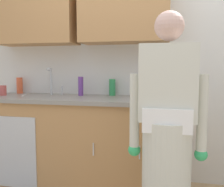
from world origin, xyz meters
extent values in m
cube|color=silver|center=(0.00, 1.05, 1.35)|extent=(4.80, 0.10, 2.70)
cube|color=#B27F4C|center=(-1.04, 0.83, 1.85)|extent=(0.91, 0.34, 0.70)
cube|color=#B27F4C|center=(-0.05, 0.83, 1.85)|extent=(0.91, 0.34, 0.70)
cube|color=#B27F4C|center=(-0.55, 0.70, 0.45)|extent=(1.90, 0.60, 0.90)
cube|color=#B7BABF|center=(-1.15, 0.39, 0.41)|extent=(0.60, 0.01, 0.72)
cylinder|color=silver|center=(-0.27, 0.39, 0.50)|extent=(0.01, 0.01, 0.12)
cylinder|color=silver|center=(0.16, 0.39, 0.50)|extent=(0.01, 0.01, 0.12)
cube|color=gray|center=(-0.55, 0.70, 0.92)|extent=(1.96, 0.66, 0.04)
cube|color=#B7BABF|center=(-0.85, 0.70, 0.92)|extent=(0.50, 0.36, 0.03)
cylinder|color=#B7BABF|center=(-0.89, 0.85, 1.09)|extent=(0.02, 0.02, 0.30)
sphere|color=#B7BABF|center=(-0.89, 0.79, 1.23)|extent=(0.04, 0.04, 0.04)
cylinder|color=#B7BABF|center=(-0.76, 0.85, 0.99)|extent=(0.02, 0.02, 0.10)
cylinder|color=beige|center=(0.40, -0.04, 0.44)|extent=(0.34, 0.34, 0.88)
cube|color=beige|center=(0.40, -0.04, 1.14)|extent=(0.38, 0.22, 0.52)
sphere|color=#D0A596|center=(0.40, -0.04, 1.52)|extent=(0.20, 0.20, 0.20)
cube|color=white|center=(0.40, -0.16, 0.90)|extent=(0.32, 0.04, 0.16)
cylinder|color=beige|center=(0.17, -0.02, 0.93)|extent=(0.07, 0.07, 0.55)
sphere|color=#33B266|center=(0.17, -0.02, 0.65)|extent=(0.09, 0.09, 0.09)
cylinder|color=beige|center=(0.63, -0.02, 0.93)|extent=(0.07, 0.07, 0.55)
sphere|color=#33B266|center=(0.63, -0.02, 0.65)|extent=(0.09, 0.09, 0.09)
cylinder|color=#2D8C4C|center=(-0.20, 0.92, 1.03)|extent=(0.07, 0.07, 0.18)
cylinder|color=#334CB2|center=(0.32, 0.89, 1.05)|extent=(0.08, 0.08, 0.23)
cylinder|color=#66388C|center=(-0.54, 0.85, 1.04)|extent=(0.06, 0.06, 0.21)
cylinder|color=#E05933|center=(-1.34, 0.93, 1.03)|extent=(0.07, 0.07, 0.19)
cylinder|color=#B24C47|center=(-1.39, 0.67, 0.99)|extent=(0.08, 0.08, 0.11)
cube|color=silver|center=(-1.18, 0.75, 0.94)|extent=(0.11, 0.23, 0.01)
camera|label=1|loc=(0.41, -1.83, 1.24)|focal=41.37mm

